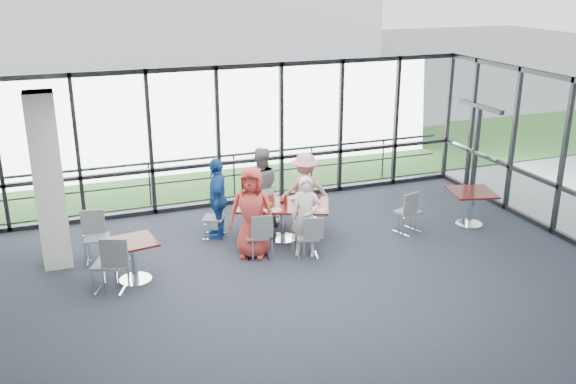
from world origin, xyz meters
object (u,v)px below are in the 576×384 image
object	(u,v)px
main_table	(283,210)
chair_main_nr	(308,237)
diner_far_left	(260,187)
chair_spare_lb	(97,238)
diner_near_right	(306,217)
chair_spare_la	(109,264)
structural_column	(49,182)
diner_end	(218,198)
diner_far_right	(305,190)
chair_main_end	(214,218)
chair_main_fl	(266,205)
chair_main_fr	(309,202)
side_table_right	(472,196)
chair_main_nl	(257,236)
chair_spare_r	(408,212)
side_table_left	(133,248)
diner_near_left	(252,212)

from	to	relation	value
main_table	chair_main_nr	bearing A→B (deg)	-58.27
diner_far_left	chair_spare_lb	bearing A→B (deg)	20.38
diner_near_right	diner_far_left	bearing A→B (deg)	129.26
diner_far_left	chair_spare_la	world-z (taller)	diner_far_left
structural_column	diner_end	bearing A→B (deg)	3.81
diner_far_right	chair_main_end	size ratio (longest dim) A/B	1.89
chair_main_fl	diner_far_right	bearing A→B (deg)	-171.73
chair_main_fr	chair_spare_la	distance (m)	4.64
main_table	side_table_right	xyz separation A→B (m)	(3.98, -0.67, 0.02)
diner_near_right	chair_main_nl	xyz separation A→B (m)	(-0.89, 0.22, -0.34)
main_table	chair_spare_lb	bearing A→B (deg)	-160.37
diner_far_right	chair_main_nr	bearing A→B (deg)	84.23
structural_column	main_table	size ratio (longest dim) A/B	1.56
chair_spare_la	main_table	bearing A→B (deg)	39.39
diner_near_right	chair_spare_r	world-z (taller)	diner_near_right
structural_column	diner_end	world-z (taller)	structural_column
chair_main_nr	diner_near_right	bearing A→B (deg)	100.22
diner_near_right	diner_far_left	world-z (taller)	diner_far_left
structural_column	diner_near_right	size ratio (longest dim) A/B	2.07
side_table_left	diner_far_left	xyz separation A→B (m)	(2.85, 1.66, 0.24)
chair_main_fl	diner_far_left	bearing A→B (deg)	67.29
diner_far_left	diner_near_right	bearing A→B (deg)	111.32
diner_near_left	chair_main_fl	distance (m)	1.74
diner_far_right	chair_spare_la	xyz separation A→B (m)	(-4.18, -1.61, -0.30)
diner_end	chair_spare_la	bearing A→B (deg)	-35.73
main_table	chair_spare_la	size ratio (longest dim) A/B	2.09
diner_end	chair_main_fr	distance (m)	2.05
chair_main_fr	chair_spare_r	size ratio (longest dim) A/B	1.01
chair_main_nl	chair_spare_r	distance (m)	3.27
diner_far_right	chair_main_nr	xyz separation A→B (m)	(-0.56, -1.54, -0.38)
main_table	chair_spare_lb	distance (m)	3.57
chair_main_fr	chair_main_end	distance (m)	2.11
side_table_right	diner_far_right	size ratio (longest dim) A/B	0.67
side_table_right	chair_spare_la	distance (m)	7.47
diner_far_left	chair_main_nl	bearing A→B (deg)	79.44
diner_near_right	chair_main_fr	xyz separation A→B (m)	(0.68, 1.52, -0.32)
chair_main_fr	main_table	bearing A→B (deg)	47.33
main_table	chair_spare_la	xyz separation A→B (m)	(-3.47, -1.04, -0.12)
chair_main_fr	chair_main_end	xyz separation A→B (m)	(-2.10, -0.09, -0.03)
chair_main_fr	diner_far_left	bearing A→B (deg)	-1.19
diner_near_right	chair_main_end	xyz separation A→B (m)	(-1.42, 1.43, -0.36)
structural_column	chair_main_nr	distance (m)	4.76
chair_main_nr	diner_far_left	bearing A→B (deg)	114.90
diner_far_left	chair_main_nl	xyz separation A→B (m)	(-0.56, -1.48, -0.42)
diner_end	chair_spare_lb	bearing A→B (deg)	-62.80
diner_near_left	chair_main_fl	bearing A→B (deg)	90.51
structural_column	chair_main_nr	xyz separation A→B (m)	(4.41, -1.32, -1.19)
diner_near_left	diner_near_right	size ratio (longest dim) A/B	1.13
chair_spare_r	diner_near_left	bearing A→B (deg)	160.01
chair_main_nr	chair_main_fr	size ratio (longest dim) A/B	0.92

